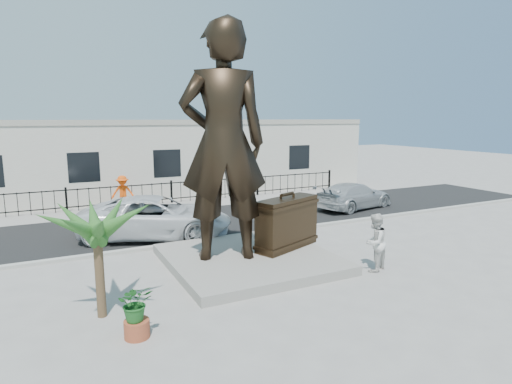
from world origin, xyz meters
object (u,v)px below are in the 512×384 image
statue (223,143)px  tourist (375,242)px  car_white (156,217)px  suitcase (287,223)px

statue → tourist: statue is taller
tourist → car_white: size_ratio=0.31×
tourist → suitcase: bearing=-78.3°
statue → car_white: 5.53m
statue → suitcase: bearing=-164.4°
tourist → car_white: 8.67m
statue → tourist: 5.70m
suitcase → car_white: suitcase is taller
statue → suitcase: statue is taller
suitcase → tourist: 3.05m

